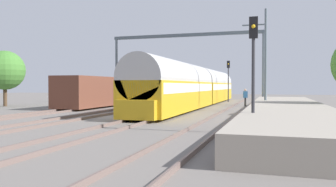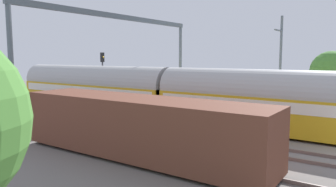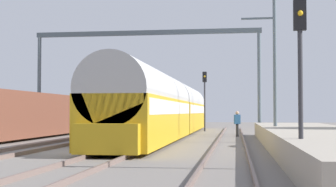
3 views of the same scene
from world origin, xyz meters
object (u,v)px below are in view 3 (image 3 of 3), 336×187
at_px(catenary_gantry, 146,55).
at_px(railway_signal_near, 300,60).
at_px(passenger_train, 169,108).
at_px(freight_car, 24,115).
at_px(person_crossing, 237,121).
at_px(railway_signal_far, 205,93).

bearing_deg(catenary_gantry, railway_signal_near, -68.48).
xyz_separation_m(passenger_train, freight_car, (-8.60, -4.10, -0.50)).
xyz_separation_m(person_crossing, railway_signal_near, (1.78, -19.13, 2.15)).
bearing_deg(railway_signal_near, catenary_gantry, 111.52).
relative_size(person_crossing, railway_signal_near, 0.35).
bearing_deg(freight_car, catenary_gantry, 47.67).
distance_m(railway_signal_near, railway_signal_far, 28.17).
height_order(passenger_train, catenary_gantry, catenary_gantry).
bearing_deg(passenger_train, railway_signal_near, -71.09).
bearing_deg(person_crossing, catenary_gantry, -38.97).
distance_m(railway_signal_near, catenary_gantry, 23.61).
height_order(passenger_train, freight_car, passenger_train).
bearing_deg(passenger_train, railway_signal_far, 77.93).
bearing_deg(freight_car, railway_signal_far, 51.17).
bearing_deg(railway_signal_near, person_crossing, 95.31).
height_order(railway_signal_near, catenary_gantry, catenary_gantry).
distance_m(person_crossing, railway_signal_far, 9.38).
bearing_deg(person_crossing, railway_signal_far, -89.86).
bearing_deg(catenary_gantry, person_crossing, -21.49).
height_order(freight_car, catenary_gantry, catenary_gantry).
height_order(passenger_train, railway_signal_far, railway_signal_far).
xyz_separation_m(freight_car, person_crossing, (13.28, 4.40, -0.44)).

